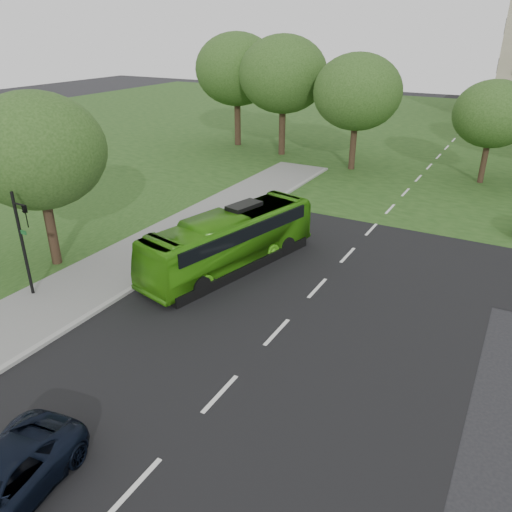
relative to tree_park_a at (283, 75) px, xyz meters
The scene contains 9 objects.
ground 31.46m from the tree_park_a, 65.72° to the right, with size 160.00×160.00×0.00m, color black.
street_surfaces 14.96m from the tree_park_a, 23.17° to the right, with size 120.00×120.00×0.15m.
tree_park_a is the anchor object (origin of this frame).
tree_park_b 7.48m from the tree_park_a, 14.10° to the right, with size 6.77×6.77×8.88m.
tree_park_c 17.01m from the tree_park_a, ahead, with size 5.50×5.50×7.30m.
tree_park_f 5.69m from the tree_park_a, 164.91° to the left, with size 7.63×7.63×10.19m.
tree_side_near 25.79m from the tree_park_a, 89.12° to the right, with size 6.14×6.14×8.16m.
bus 23.99m from the tree_park_a, 69.79° to the right, with size 2.30×9.83×2.74m, color #3E9414.
traffic_light 28.94m from the tree_park_a, 85.44° to the right, with size 0.76×0.22×4.69m.
Camera 1 is at (7.05, -12.40, 10.65)m, focal length 35.00 mm.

